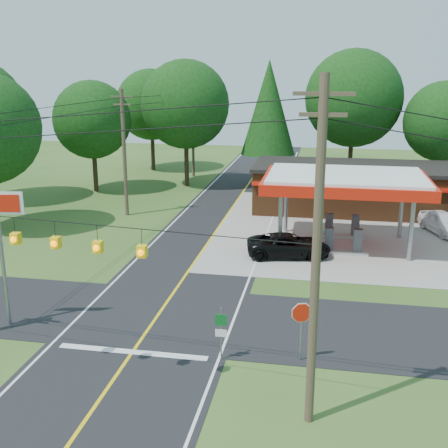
% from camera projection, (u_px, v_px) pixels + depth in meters
% --- Properties ---
extents(ground, '(120.00, 120.00, 0.00)m').
position_uv_depth(ground, '(157.00, 316.00, 27.10)').
color(ground, '#2C531D').
rests_on(ground, ground).
extents(main_highway, '(8.00, 120.00, 0.02)m').
position_uv_depth(main_highway, '(157.00, 316.00, 27.10)').
color(main_highway, black).
rests_on(main_highway, ground).
extents(cross_road, '(70.00, 7.00, 0.02)m').
position_uv_depth(cross_road, '(157.00, 316.00, 27.10)').
color(cross_road, black).
rests_on(cross_road, ground).
extents(lane_center_yellow, '(0.15, 110.00, 0.00)m').
position_uv_depth(lane_center_yellow, '(157.00, 316.00, 27.10)').
color(lane_center_yellow, yellow).
rests_on(lane_center_yellow, main_highway).
extents(gas_canopy, '(10.60, 7.40, 4.88)m').
position_uv_depth(gas_canopy, '(346.00, 183.00, 36.69)').
color(gas_canopy, gray).
rests_on(gas_canopy, ground).
extents(convenience_store, '(16.40, 7.55, 3.80)m').
position_uv_depth(convenience_store, '(353.00, 187.00, 46.61)').
color(convenience_store, brown).
rests_on(convenience_store, ground).
extents(utility_pole_near_right, '(1.80, 0.30, 11.50)m').
position_uv_depth(utility_pole_near_right, '(316.00, 255.00, 17.56)').
color(utility_pole_near_right, '#473828').
rests_on(utility_pole_near_right, ground).
extents(utility_pole_far_left, '(1.80, 0.30, 10.00)m').
position_uv_depth(utility_pole_far_left, '(124.00, 151.00, 44.11)').
color(utility_pole_far_left, '#473828').
rests_on(utility_pole_far_left, ground).
extents(utility_pole_north, '(0.30, 0.30, 9.50)m').
position_uv_depth(utility_pole_north, '(193.00, 133.00, 60.06)').
color(utility_pole_north, '#473828').
rests_on(utility_pole_north, ground).
extents(overhead_beacons, '(17.04, 2.04, 1.03)m').
position_uv_depth(overhead_beacons, '(75.00, 225.00, 19.90)').
color(overhead_beacons, black).
rests_on(overhead_beacons, ground).
extents(treeline_backdrop, '(70.27, 51.59, 13.30)m').
position_uv_depth(treeline_backdrop, '(246.00, 117.00, 47.65)').
color(treeline_backdrop, '#332316').
rests_on(treeline_backdrop, ground).
extents(suv_car, '(6.05, 6.05, 1.46)m').
position_uv_depth(suv_car, '(289.00, 246.00, 35.40)').
color(suv_car, black).
rests_on(suv_car, ground).
extents(sedan_car, '(5.86, 5.86, 1.57)m').
position_uv_depth(sedan_car, '(443.00, 222.00, 40.41)').
color(sedan_car, white).
rests_on(sedan_car, ground).
extents(octagonal_stop_sign, '(0.86, 0.32, 2.59)m').
position_uv_depth(octagonal_stop_sign, '(302.00, 317.00, 22.51)').
color(octagonal_stop_sign, gray).
rests_on(octagonal_stop_sign, ground).
extents(route_sign_post, '(0.48, 0.09, 2.33)m').
position_uv_depth(route_sign_post, '(221.00, 329.00, 22.73)').
color(route_sign_post, gray).
rests_on(route_sign_post, ground).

